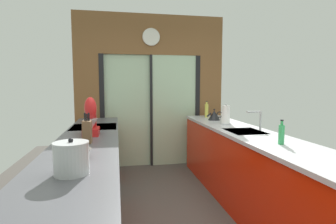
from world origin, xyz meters
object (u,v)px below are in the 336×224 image
object	(u,v)px
stand_mixer	(91,121)
soap_bottle_far	(207,110)
stock_pot	(71,158)
knife_block	(87,131)
kettle	(214,115)
soap_bottle_near	(281,134)
paper_towel_roll	(226,115)
mixing_bowl	(80,153)
oven_range	(95,161)

from	to	relation	value
stand_mixer	soap_bottle_far	world-z (taller)	stand_mixer
stock_pot	knife_block	bearing A→B (deg)	90.00
stock_pot	kettle	distance (m)	2.87
stock_pot	soap_bottle_near	xyz separation A→B (m)	(1.78, 0.51, -0.00)
paper_towel_roll	stand_mixer	bearing A→B (deg)	-164.53
soap_bottle_far	stand_mixer	bearing A→B (deg)	-143.75
mixing_bowl	kettle	bearing A→B (deg)	46.77
knife_block	kettle	world-z (taller)	knife_block
stand_mixer	paper_towel_roll	size ratio (longest dim) A/B	1.44
soap_bottle_near	paper_towel_roll	xyz separation A→B (m)	(0.00, 1.29, 0.03)
stand_mixer	knife_block	bearing A→B (deg)	-90.00
mixing_bowl	kettle	size ratio (longest dim) A/B	0.69
stand_mixer	kettle	world-z (taller)	stand_mixer
mixing_bowl	knife_block	bearing A→B (deg)	90.00
oven_range	stand_mixer	xyz separation A→B (m)	(0.02, -0.62, 0.63)
stand_mixer	soap_bottle_far	bearing A→B (deg)	36.25
kettle	paper_towel_roll	size ratio (longest dim) A/B	0.90
oven_range	kettle	distance (m)	1.91
paper_towel_roll	kettle	bearing A→B (deg)	89.81
stock_pot	paper_towel_roll	size ratio (longest dim) A/B	0.78
mixing_bowl	stock_pot	bearing A→B (deg)	-90.00
stock_pot	soap_bottle_near	distance (m)	1.85
oven_range	knife_block	distance (m)	1.16
stock_pot	soap_bottle_far	xyz separation A→B (m)	(1.78, 2.62, 0.02)
mixing_bowl	stock_pot	size ratio (longest dim) A/B	0.80
oven_range	mixing_bowl	bearing A→B (deg)	-89.33
knife_block	stand_mixer	bearing A→B (deg)	90.00
mixing_bowl	stock_pot	xyz separation A→B (m)	(0.00, -0.36, 0.06)
soap_bottle_near	stock_pot	bearing A→B (deg)	-164.00
mixing_bowl	paper_towel_roll	distance (m)	2.29
knife_block	soap_bottle_far	bearing A→B (deg)	43.71
mixing_bowl	stand_mixer	distance (m)	0.96
soap_bottle_near	oven_range	bearing A→B (deg)	141.77
stand_mixer	soap_bottle_far	xyz separation A→B (m)	(1.78, 1.31, -0.04)
mixing_bowl	kettle	distance (m)	2.60
knife_block	paper_towel_roll	world-z (taller)	paper_towel_roll
soap_bottle_far	paper_towel_roll	distance (m)	0.81
oven_range	paper_towel_roll	world-z (taller)	paper_towel_roll
soap_bottle_near	paper_towel_roll	world-z (taller)	paper_towel_roll
soap_bottle_far	paper_towel_roll	xyz separation A→B (m)	(0.00, -0.81, 0.01)
knife_block	stock_pot	bearing A→B (deg)	-90.00
knife_block	kettle	size ratio (longest dim) A/B	1.10
soap_bottle_far	kettle	bearing A→B (deg)	-89.76
stand_mixer	paper_towel_roll	bearing A→B (deg)	15.47
stand_mixer	kettle	bearing A→B (deg)	27.88
knife_block	soap_bottle_near	xyz separation A→B (m)	(1.78, -0.40, -0.01)
stand_mixer	kettle	distance (m)	2.02
soap_bottle_far	soap_bottle_near	bearing A→B (deg)	-90.00
stand_mixer	paper_towel_roll	distance (m)	1.85
mixing_bowl	soap_bottle_far	xyz separation A→B (m)	(1.78, 2.26, 0.08)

